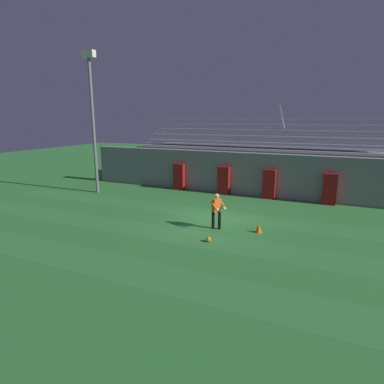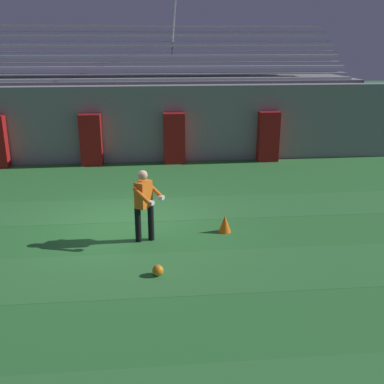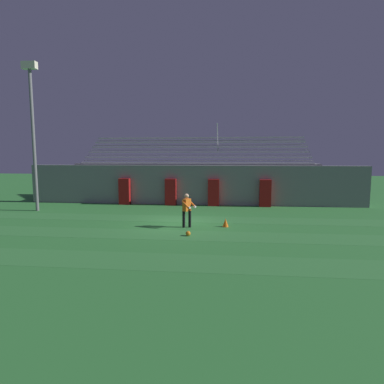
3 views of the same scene
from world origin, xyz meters
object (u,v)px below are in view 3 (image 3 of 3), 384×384
(soccer_ball, at_px, (188,233))
(floodlight_pole, at_px, (32,120))
(padding_pillar_far_right, at_px, (265,193))
(goalkeeper, at_px, (187,208))
(padding_pillar_far_left, at_px, (125,191))
(padding_pillar_gate_left, at_px, (171,192))
(padding_pillar_gate_right, at_px, (214,193))
(traffic_cone, at_px, (226,223))

(soccer_ball, bearing_deg, floodlight_pole, 152.69)
(padding_pillar_far_right, xyz_separation_m, goalkeeper, (-4.57, -6.81, 0.02))
(padding_pillar_far_left, bearing_deg, padding_pillar_gate_left, 0.00)
(padding_pillar_gate_right, bearing_deg, traffic_cone, -82.57)
(goalkeeper, bearing_deg, floodlight_pole, 159.90)
(traffic_cone, bearing_deg, padding_pillar_gate_left, 120.82)
(padding_pillar_far_left, height_order, padding_pillar_far_right, same)
(padding_pillar_gate_right, xyz_separation_m, floodlight_pole, (-11.12, -3.12, 4.76))
(padding_pillar_far_left, height_order, goalkeeper, padding_pillar_far_left)
(goalkeeper, bearing_deg, padding_pillar_far_right, 56.10)
(floodlight_pole, bearing_deg, soccer_ball, -27.31)
(padding_pillar_gate_left, relative_size, goalkeeper, 1.12)
(padding_pillar_far_left, distance_m, floodlight_pole, 7.41)
(floodlight_pole, bearing_deg, padding_pillar_gate_left, 21.08)
(padding_pillar_gate_left, distance_m, padding_pillar_far_right, 6.56)
(floodlight_pole, xyz_separation_m, soccer_ball, (10.32, -5.33, -5.58))
(padding_pillar_gate_right, bearing_deg, padding_pillar_gate_left, 180.00)
(padding_pillar_gate_left, xyz_separation_m, padding_pillar_gate_right, (3.02, 0.00, 0.00))
(goalkeeper, xyz_separation_m, traffic_cone, (1.89, 0.32, -0.74))
(padding_pillar_far_right, xyz_separation_m, soccer_ball, (-4.33, -8.45, -0.82))
(padding_pillar_far_right, relative_size, traffic_cone, 4.44)
(padding_pillar_gate_left, relative_size, floodlight_pole, 0.20)
(padding_pillar_gate_left, bearing_deg, padding_pillar_far_right, 0.00)
(padding_pillar_gate_right, xyz_separation_m, traffic_cone, (0.85, -6.49, -0.72))
(padding_pillar_far_right, xyz_separation_m, floodlight_pole, (-14.65, -3.12, 4.76))
(padding_pillar_gate_left, xyz_separation_m, padding_pillar_far_left, (-3.35, 0.00, 0.00))
(padding_pillar_far_right, bearing_deg, goalkeeper, -123.90)
(padding_pillar_far_right, distance_m, traffic_cone, 7.06)
(floodlight_pole, bearing_deg, padding_pillar_far_right, 12.02)
(padding_pillar_gate_left, relative_size, padding_pillar_gate_right, 1.00)
(padding_pillar_far_right, height_order, floodlight_pole, floodlight_pole)
(padding_pillar_gate_left, height_order, padding_pillar_far_left, same)
(padding_pillar_gate_right, relative_size, padding_pillar_far_right, 1.00)
(floodlight_pole, height_order, goalkeeper, floodlight_pole)
(padding_pillar_far_right, bearing_deg, padding_pillar_gate_left, 180.00)
(padding_pillar_gate_left, height_order, padding_pillar_gate_right, same)
(padding_pillar_far_left, bearing_deg, floodlight_pole, -146.68)
(padding_pillar_far_left, distance_m, soccer_ball, 10.16)
(padding_pillar_gate_right, xyz_separation_m, goalkeeper, (-1.04, -6.81, 0.02))
(padding_pillar_gate_left, relative_size, soccer_ball, 8.47)
(padding_pillar_gate_right, distance_m, padding_pillar_far_left, 6.37)
(padding_pillar_gate_right, xyz_separation_m, padding_pillar_far_left, (-6.37, 0.00, 0.00))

